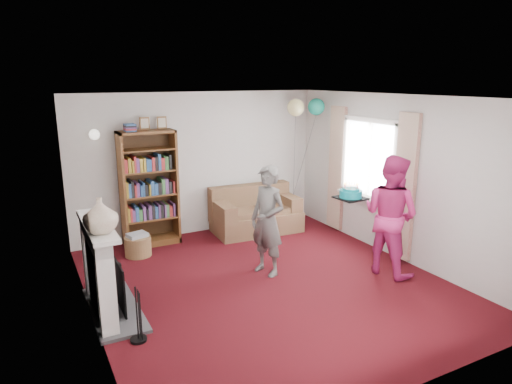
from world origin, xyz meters
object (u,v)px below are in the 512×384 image
sofa (255,214)px  person_striped (268,221)px  bookcase (149,189)px  birthday_cake (351,194)px  person_magenta (390,215)px

sofa → person_striped: size_ratio=0.99×
bookcase → birthday_cake: bookcase is taller
sofa → birthday_cake: birthday_cake is taller
bookcase → sofa: size_ratio=1.37×
sofa → person_magenta: person_magenta is taller
sofa → birthday_cake: (0.32, -2.26, 0.85)m
person_striped → birthday_cake: person_striped is taller
person_striped → sofa: bearing=139.5°
person_striped → birthday_cake: 1.21m
bookcase → birthday_cake: 3.32m
sofa → person_magenta: bearing=-68.5°
sofa → person_magenta: 2.71m
sofa → person_striped: (-0.71, -1.75, 0.47)m
person_magenta → birthday_cake: person_magenta is taller
person_striped → person_magenta: person_magenta is taller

